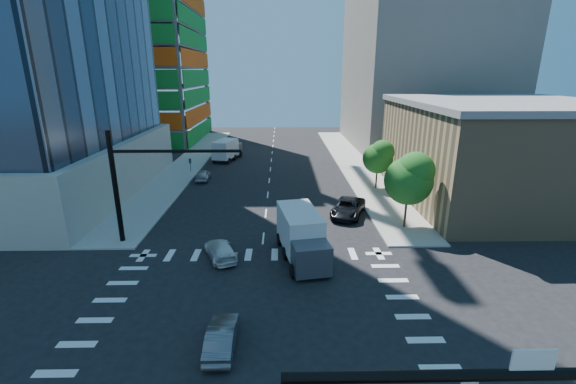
{
  "coord_description": "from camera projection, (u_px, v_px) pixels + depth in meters",
  "views": [
    {
      "loc": [
        1.53,
        -17.67,
        13.34
      ],
      "look_at": [
        2.0,
        8.0,
        5.32
      ],
      "focal_mm": 24.0,
      "sensor_mm": 36.0,
      "label": 1
    }
  ],
  "objects": [
    {
      "name": "ground",
      "position": [
        254.0,
        330.0,
        20.81
      ],
      "size": [
        160.0,
        160.0,
        0.0
      ],
      "primitive_type": "plane",
      "color": "black",
      "rests_on": "ground"
    },
    {
      "name": "road_markings",
      "position": [
        254.0,
        330.0,
        20.81
      ],
      "size": [
        20.0,
        20.0,
        0.01
      ],
      "primitive_type": "cube",
      "color": "silver",
      "rests_on": "ground"
    },
    {
      "name": "sidewalk_ne",
      "position": [
        352.0,
        162.0,
        59.19
      ],
      "size": [
        5.0,
        60.0,
        0.15
      ],
      "primitive_type": "cube",
      "color": "gray",
      "rests_on": "ground"
    },
    {
      "name": "sidewalk_nw",
      "position": [
        189.0,
        163.0,
        58.74
      ],
      "size": [
        5.0,
        60.0,
        0.15
      ],
      "primitive_type": "cube",
      "color": "gray",
      "rests_on": "ground"
    },
    {
      "name": "construction_building",
      "position": [
        126.0,
        9.0,
        72.08
      ],
      "size": [
        25.16,
        34.5,
        70.6
      ],
      "color": "slate",
      "rests_on": "ground"
    },
    {
      "name": "commercial_building",
      "position": [
        503.0,
        151.0,
        40.67
      ],
      "size": [
        20.5,
        22.5,
        10.6
      ],
      "color": "#937855",
      "rests_on": "ground"
    },
    {
      "name": "bg_building_ne",
      "position": [
        421.0,
        68.0,
        69.6
      ],
      "size": [
        24.0,
        30.0,
        28.0
      ],
      "primitive_type": "cube",
      "color": "slate",
      "rests_on": "ground"
    },
    {
      "name": "signal_mast_nw",
      "position": [
        133.0,
        177.0,
        29.97
      ],
      "size": [
        10.2,
        0.4,
        9.0
      ],
      "color": "black",
      "rests_on": "sidewalk_nw"
    },
    {
      "name": "tree_south",
      "position": [
        411.0,
        178.0,
        32.91
      ],
      "size": [
        4.16,
        4.16,
        6.82
      ],
      "color": "#382316",
      "rests_on": "sidewalk_ne"
    },
    {
      "name": "tree_north",
      "position": [
        379.0,
        156.0,
        44.57
      ],
      "size": [
        3.54,
        3.52,
        5.78
      ],
      "color": "#382316",
      "rests_on": "sidewalk_ne"
    },
    {
      "name": "car_nb_far",
      "position": [
        348.0,
        208.0,
        37.21
      ],
      "size": [
        4.51,
        6.27,
        1.59
      ],
      "primitive_type": "imported",
      "rotation": [
        0.0,
        0.0,
        -0.37
      ],
      "color": "black",
      "rests_on": "ground"
    },
    {
      "name": "car_sb_near",
      "position": [
        220.0,
        250.0,
        28.75
      ],
      "size": [
        3.31,
        4.74,
        1.27
      ],
      "primitive_type": "imported",
      "rotation": [
        0.0,
        0.0,
        3.53
      ],
      "color": "silver",
      "rests_on": "ground"
    },
    {
      "name": "car_sb_mid",
      "position": [
        203.0,
        175.0,
        49.38
      ],
      "size": [
        1.74,
        4.08,
        1.38
      ],
      "primitive_type": "imported",
      "rotation": [
        0.0,
        0.0,
        3.17
      ],
      "color": "#ADAEB5",
      "rests_on": "ground"
    },
    {
      "name": "car_sb_cross",
      "position": [
        222.0,
        337.0,
        19.29
      ],
      "size": [
        1.41,
        3.95,
        1.3
      ],
      "primitive_type": "imported",
      "rotation": [
        0.0,
        0.0,
        3.15
      ],
      "color": "#58575D",
      "rests_on": "ground"
    },
    {
      "name": "box_truck_near",
      "position": [
        303.0,
        240.0,
        28.2
      ],
      "size": [
        3.93,
        6.99,
        3.46
      ],
      "rotation": [
        0.0,
        0.0,
        0.18
      ],
      "color": "black",
      "rests_on": "ground"
    },
    {
      "name": "box_truck_far",
      "position": [
        228.0,
        151.0,
        60.78
      ],
      "size": [
        4.19,
        6.71,
        3.27
      ],
      "rotation": [
        0.0,
        0.0,
        2.88
      ],
      "color": "black",
      "rests_on": "ground"
    }
  ]
}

